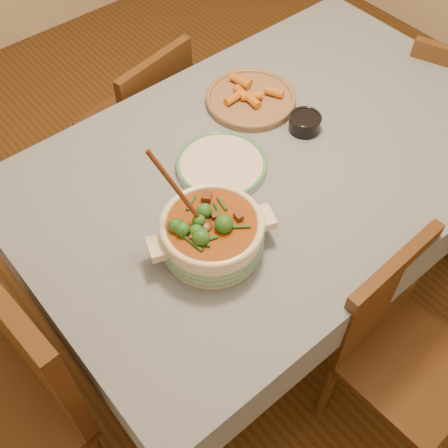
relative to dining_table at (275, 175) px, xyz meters
name	(u,v)px	position (x,y,z in m)	size (l,w,h in m)	color
floor	(263,282)	(0.00, 0.00, -0.66)	(4.50, 4.50, 0.00)	#452B13
dining_table	(275,175)	(0.00, 0.00, 0.00)	(1.68, 1.08, 0.76)	brown
stew_casserole	(212,232)	(-0.38, -0.15, 0.16)	(0.36, 0.35, 0.33)	beige
white_plate	(221,165)	(-0.17, 0.07, 0.10)	(0.31, 0.31, 0.03)	silver
condiment_bowl	(305,122)	(0.15, 0.03, 0.12)	(0.14, 0.14, 0.06)	black
fried_plate	(251,98)	(0.11, 0.25, 0.11)	(0.33, 0.33, 0.05)	#896A4C
chair_far	(145,119)	(-0.05, 0.71, -0.21)	(0.43, 0.43, 0.80)	#513518
chair_near	(396,344)	(-0.05, -0.62, -0.21)	(0.39, 0.39, 0.81)	#513518
chair_right	(445,113)	(0.92, -0.08, -0.20)	(0.50, 0.50, 0.83)	#513518
chair_left	(3,399)	(-1.04, -0.06, -0.10)	(0.49, 0.49, 0.99)	#513518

